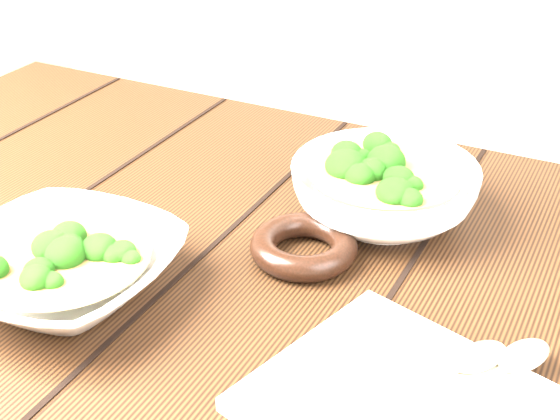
% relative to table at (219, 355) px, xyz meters
% --- Properties ---
extents(table, '(1.20, 0.80, 0.75)m').
position_rel_table_xyz_m(table, '(0.00, 0.00, 0.00)').
color(table, '#311D0E').
rests_on(table, ground).
extents(soup_bowl_front, '(0.22, 0.22, 0.06)m').
position_rel_table_xyz_m(soup_bowl_front, '(-0.10, -0.11, 0.15)').
color(soup_bowl_front, white).
rests_on(soup_bowl_front, table).
extents(soup_bowl_back, '(0.25, 0.25, 0.08)m').
position_rel_table_xyz_m(soup_bowl_back, '(0.12, 0.17, 0.16)').
color(soup_bowl_back, white).
rests_on(soup_bowl_back, table).
extents(trivet, '(0.14, 0.14, 0.03)m').
position_rel_table_xyz_m(trivet, '(0.08, 0.05, 0.13)').
color(trivet, black).
rests_on(trivet, table).
extents(napkin, '(0.29, 0.26, 0.01)m').
position_rel_table_xyz_m(napkin, '(0.25, -0.12, 0.13)').
color(napkin, beige).
rests_on(napkin, table).
extents(spoon_left, '(0.11, 0.19, 0.01)m').
position_rel_table_xyz_m(spoon_left, '(0.26, -0.07, 0.14)').
color(spoon_left, beige).
rests_on(spoon_left, napkin).
extents(spoon_right, '(0.10, 0.19, 0.01)m').
position_rel_table_xyz_m(spoon_right, '(0.30, -0.06, 0.14)').
color(spoon_right, beige).
rests_on(spoon_right, napkin).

